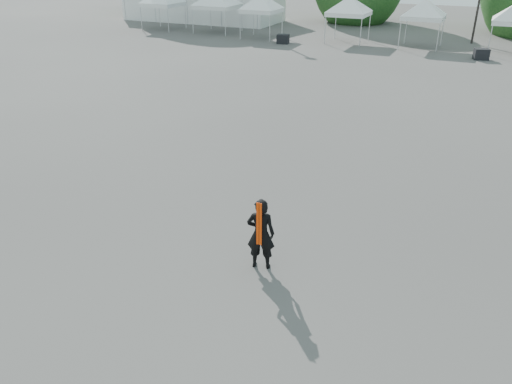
% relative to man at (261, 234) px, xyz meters
% --- Properties ---
extents(ground, '(120.00, 120.00, 0.00)m').
position_rel_man_xyz_m(ground, '(-0.50, 1.39, -0.86)').
color(ground, '#474442').
rests_on(ground, ground).
extents(tent_d, '(4.09, 4.09, 3.88)m').
position_rel_man_xyz_m(tent_d, '(-6.22, 29.92, 2.20)').
color(tent_d, silver).
rests_on(tent_d, ground).
extents(tent_e, '(3.96, 3.96, 3.88)m').
position_rel_man_xyz_m(tent_e, '(-0.83, 29.94, 2.20)').
color(tent_e, silver).
rests_on(tent_e, ground).
extents(man, '(0.71, 0.57, 1.71)m').
position_rel_man_xyz_m(man, '(0.00, 0.00, 0.00)').
color(man, black).
rests_on(man, ground).
extents(crate_west, '(0.96, 0.80, 0.67)m').
position_rel_man_xyz_m(crate_west, '(-10.43, 27.36, -0.52)').
color(crate_west, black).
rests_on(crate_west, ground).
extents(crate_mid, '(1.05, 0.91, 0.69)m').
position_rel_man_xyz_m(crate_mid, '(3.40, 27.14, -0.51)').
color(crate_mid, black).
rests_on(crate_mid, ground).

